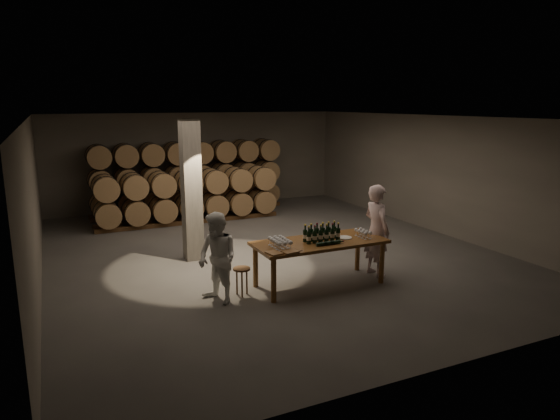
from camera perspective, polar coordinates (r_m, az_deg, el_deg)
name	(u,v)px	position (r m, az deg, el deg)	size (l,w,h in m)	color
room	(191,190)	(11.40, -10.09, 2.21)	(12.00, 12.00, 12.00)	#53504E
tasting_table	(320,246)	(9.78, 4.55, -4.12)	(2.60, 1.10, 0.90)	brown
barrel_stack_back	(188,176)	(16.54, -10.42, 3.87)	(6.26, 0.95, 2.31)	brown
barrel_stack_front	(188,195)	(15.17, -10.45, 1.70)	(5.48, 0.95, 1.57)	brown
bottle_cluster	(322,235)	(9.73, 4.79, -2.83)	(0.74, 0.24, 0.35)	black
lying_bottles	(329,243)	(9.49, 5.59, -3.78)	(0.60, 0.08, 0.08)	black
glass_cluster_left	(280,241)	(9.27, 0.00, -3.54)	(0.31, 0.53, 0.18)	silver
glass_cluster_right	(363,232)	(10.10, 9.48, -2.45)	(0.19, 0.41, 0.16)	silver
plate	(345,238)	(10.01, 7.41, -3.14)	(0.29, 0.29, 0.02)	white
notebook_near	(290,252)	(8.98, 1.15, -4.80)	(0.28, 0.22, 0.03)	brown
notebook_corner	(274,253)	(8.93, -0.71, -4.92)	(0.23, 0.29, 0.02)	brown
pen	(299,251)	(9.06, 2.19, -4.71)	(0.01, 0.01, 0.14)	black
stool	(242,273)	(9.37, -4.40, -7.18)	(0.32, 0.32, 0.54)	brown
person_man	(377,230)	(10.48, 10.98, -2.30)	(0.70, 0.46, 1.92)	silver
person_woman	(218,258)	(8.97, -7.15, -5.51)	(0.80, 0.63, 1.65)	white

